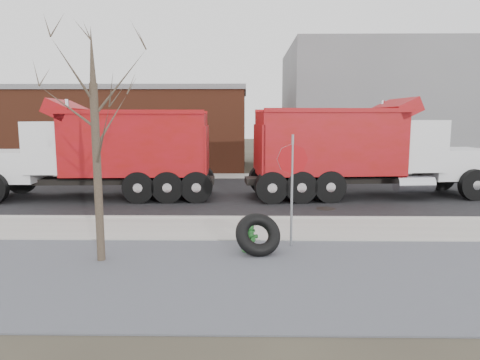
{
  "coord_description": "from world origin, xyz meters",
  "views": [
    {
      "loc": [
        0.11,
        -11.99,
        3.22
      ],
      "look_at": [
        -0.07,
        0.83,
        1.4
      ],
      "focal_mm": 32.0,
      "sensor_mm": 36.0,
      "label": 1
    }
  ],
  "objects_px": {
    "fire_hydrant": "(250,239)",
    "dump_truck_red_b": "(107,150)",
    "stop_sign": "(292,171)",
    "dump_truck_red_a": "(360,148)",
    "truck_tire": "(258,234)"
  },
  "relations": [
    {
      "from": "fire_hydrant",
      "to": "dump_truck_red_b",
      "type": "relative_size",
      "value": 0.08
    },
    {
      "from": "dump_truck_red_b",
      "to": "fire_hydrant",
      "type": "bearing_deg",
      "value": 126.2
    },
    {
      "from": "fire_hydrant",
      "to": "stop_sign",
      "type": "height_order",
      "value": "stop_sign"
    },
    {
      "from": "dump_truck_red_a",
      "to": "stop_sign",
      "type": "bearing_deg",
      "value": -122.1
    },
    {
      "from": "fire_hydrant",
      "to": "dump_truck_red_b",
      "type": "xyz_separation_m",
      "value": [
        -5.77,
        7.14,
        1.67
      ]
    },
    {
      "from": "truck_tire",
      "to": "dump_truck_red_b",
      "type": "distance_m",
      "value": 9.56
    },
    {
      "from": "dump_truck_red_a",
      "to": "fire_hydrant",
      "type": "bearing_deg",
      "value": -126.93
    },
    {
      "from": "truck_tire",
      "to": "dump_truck_red_a",
      "type": "bearing_deg",
      "value": 60.39
    },
    {
      "from": "dump_truck_red_b",
      "to": "stop_sign",
      "type": "bearing_deg",
      "value": 132.84
    },
    {
      "from": "dump_truck_red_a",
      "to": "truck_tire",
      "type": "bearing_deg",
      "value": -125.29
    },
    {
      "from": "truck_tire",
      "to": "stop_sign",
      "type": "relative_size",
      "value": 0.45
    },
    {
      "from": "truck_tire",
      "to": "dump_truck_red_a",
      "type": "height_order",
      "value": "dump_truck_red_a"
    },
    {
      "from": "fire_hydrant",
      "to": "truck_tire",
      "type": "distance_m",
      "value": 0.3
    },
    {
      "from": "fire_hydrant",
      "to": "stop_sign",
      "type": "distance_m",
      "value": 1.97
    },
    {
      "from": "truck_tire",
      "to": "stop_sign",
      "type": "height_order",
      "value": "stop_sign"
    }
  ]
}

